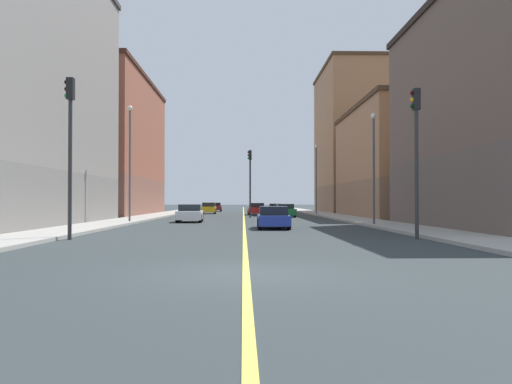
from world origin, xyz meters
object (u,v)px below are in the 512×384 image
(car_green, at_px, (285,211))
(street_lamp_left_near, at_px, (374,157))
(car_white, at_px, (190,213))
(street_lamp_right_near, at_px, (130,152))
(traffic_light_left_near, at_px, (416,142))
(building_left_far, at_px, (366,141))
(traffic_light_median_far, at_px, (250,174))
(building_left_mid, at_px, (413,162))
(building_right_midblock, at_px, (96,147))
(car_silver, at_px, (275,208))
(car_maroon, at_px, (216,207))
(car_yellow, at_px, (209,208))
(car_red, at_px, (256,209))
(car_blue, at_px, (273,218))
(traffic_light_right_near, at_px, (70,136))
(street_lamp_left_far, at_px, (316,172))

(car_green, bearing_deg, street_lamp_left_near, -77.47)
(street_lamp_left_near, height_order, car_white, street_lamp_left_near)
(street_lamp_right_near, bearing_deg, traffic_light_left_near, -45.88)
(building_left_far, relative_size, traffic_light_median_far, 3.05)
(building_left_mid, bearing_deg, car_green, 175.81)
(building_right_midblock, bearing_deg, car_silver, 28.80)
(building_left_mid, distance_m, car_green, 13.42)
(car_white, bearing_deg, car_silver, 74.88)
(street_lamp_left_near, bearing_deg, traffic_light_left_near, -95.23)
(traffic_light_left_near, height_order, car_maroon, traffic_light_left_near)
(street_lamp_left_near, height_order, car_maroon, street_lamp_left_near)
(street_lamp_right_near, distance_m, car_maroon, 42.09)
(traffic_light_median_far, bearing_deg, car_maroon, 99.17)
(building_left_far, bearing_deg, car_yellow, -165.72)
(car_red, relative_size, car_silver, 1.08)
(building_left_far, distance_m, street_lamp_right_near, 41.13)
(car_blue, bearing_deg, traffic_light_right_near, -136.15)
(building_left_mid, height_order, car_yellow, building_left_mid)
(building_left_far, bearing_deg, car_silver, 179.47)
(building_left_mid, xyz_separation_m, traffic_light_left_near, (-9.40, -28.79, -1.32))
(car_white, bearing_deg, car_red, 74.34)
(street_lamp_left_near, height_order, car_red, street_lamp_left_near)
(traffic_light_median_far, distance_m, car_blue, 19.35)
(street_lamp_left_far, xyz_separation_m, car_green, (-4.13, -7.30, -4.19))
(traffic_light_left_near, distance_m, car_blue, 10.75)
(building_left_mid, relative_size, building_left_far, 1.00)
(car_yellow, bearing_deg, car_silver, 32.46)
(street_lamp_right_near, height_order, car_maroon, street_lamp_right_near)
(traffic_light_median_far, xyz_separation_m, car_yellow, (-4.93, 15.47, -3.43))
(building_right_midblock, xyz_separation_m, car_silver, (20.81, 11.44, -7.07))
(street_lamp_left_near, distance_m, car_green, 19.43)
(traffic_light_left_near, bearing_deg, street_lamp_right_near, 134.12)
(traffic_light_left_near, bearing_deg, traffic_light_median_far, 103.49)
(traffic_light_median_far, height_order, car_silver, traffic_light_median_far)
(building_left_far, height_order, car_silver, building_left_far)
(traffic_light_right_near, height_order, car_silver, traffic_light_right_near)
(building_right_midblock, distance_m, car_blue, 34.56)
(car_blue, bearing_deg, traffic_light_median_far, 93.32)
(street_lamp_left_far, distance_m, car_yellow, 14.53)
(car_blue, bearing_deg, street_lamp_left_far, 77.07)
(car_white, height_order, car_maroon, car_white)
(street_lamp_left_far, bearing_deg, building_left_far, 53.57)
(building_left_mid, relative_size, building_right_midblock, 0.81)
(street_lamp_left_far, xyz_separation_m, car_silver, (-4.00, 11.47, -4.23))
(street_lamp_left_far, height_order, car_yellow, street_lamp_left_far)
(car_green, bearing_deg, traffic_light_right_near, -110.84)
(street_lamp_left_far, bearing_deg, car_blue, -102.93)
(building_left_far, relative_size, street_lamp_left_far, 2.50)
(traffic_light_right_near, bearing_deg, street_lamp_right_near, 93.55)
(traffic_light_right_near, bearing_deg, car_yellow, 86.17)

